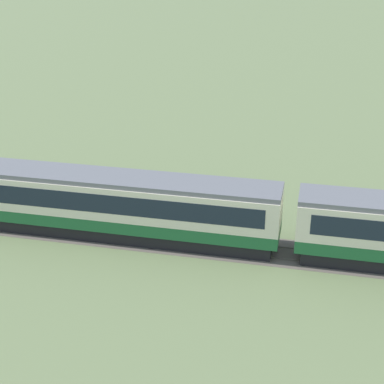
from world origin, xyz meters
The scene contains 2 objects.
passenger_train centered at (-19.81, 0.29, 2.34)m, with size 105.98×3.09×4.22m.
railway_track centered at (-18.35, 0.29, 0.01)m, with size 147.94×3.60×0.04m.
Camera 1 is at (-8.22, -32.03, 18.35)m, focal length 55.00 mm.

